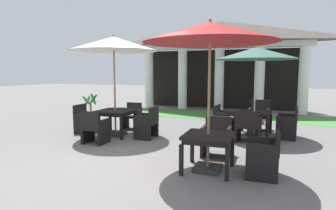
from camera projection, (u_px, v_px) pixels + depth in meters
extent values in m
plane|color=slate|center=(142.00, 164.00, 5.74)|extent=(60.00, 60.00, 0.00)
cylinder|color=white|center=(149.00, 79.00, 14.91)|extent=(0.45, 0.45, 2.97)
cylinder|color=white|center=(183.00, 79.00, 14.27)|extent=(0.45, 0.45, 2.97)
cylinder|color=white|center=(219.00, 80.00, 13.63)|extent=(0.45, 0.45, 2.97)
cylinder|color=white|center=(259.00, 80.00, 12.99)|extent=(0.45, 0.45, 2.97)
cylinder|color=white|center=(304.00, 80.00, 12.35)|extent=(0.45, 0.45, 2.97)
cube|color=white|center=(220.00, 46.00, 13.44)|extent=(8.21, 0.70, 0.24)
pyramid|color=#514742|center=(220.00, 32.00, 13.37)|extent=(8.61, 2.83, 1.04)
cube|color=black|center=(222.00, 79.00, 14.47)|extent=(8.01, 0.16, 2.97)
cube|color=#47843D|center=(211.00, 115.00, 12.15)|extent=(10.41, 2.31, 0.01)
cube|color=black|center=(208.00, 135.00, 5.29)|extent=(0.91, 0.91, 0.05)
cube|color=black|center=(208.00, 139.00, 5.30)|extent=(0.84, 0.84, 0.08)
cube|color=black|center=(181.00, 160.00, 5.08)|extent=(0.07, 0.07, 0.57)
cube|color=black|center=(227.00, 165.00, 4.82)|extent=(0.07, 0.07, 0.57)
cube|color=black|center=(192.00, 148.00, 5.85)|extent=(0.07, 0.07, 0.57)
cube|color=black|center=(232.00, 152.00, 5.59)|extent=(0.07, 0.07, 0.57)
cube|color=#2D2D2D|center=(208.00, 168.00, 5.37)|extent=(0.50, 0.50, 0.09)
cylinder|color=olive|center=(209.00, 104.00, 5.22)|extent=(0.05, 0.05, 2.53)
cone|color=maroon|center=(210.00, 32.00, 5.07)|extent=(2.45, 2.45, 0.37)
sphere|color=olive|center=(210.00, 20.00, 5.04)|extent=(0.06, 0.06, 0.06)
cube|color=black|center=(262.00, 155.00, 5.01)|extent=(0.55, 0.59, 0.07)
cube|color=silver|center=(262.00, 151.00, 5.01)|extent=(0.50, 0.54, 0.05)
cube|color=black|center=(278.00, 143.00, 4.91)|extent=(0.08, 0.57, 0.39)
cube|color=black|center=(262.00, 163.00, 4.77)|extent=(0.53, 0.07, 0.66)
cube|color=black|center=(262.00, 155.00, 5.27)|extent=(0.53, 0.07, 0.66)
cube|color=black|center=(247.00, 170.00, 4.87)|extent=(0.06, 0.06, 0.37)
cube|color=black|center=(249.00, 161.00, 5.36)|extent=(0.06, 0.06, 0.37)
cube|color=black|center=(276.00, 173.00, 4.72)|extent=(0.06, 0.06, 0.37)
cube|color=black|center=(275.00, 164.00, 5.20)|extent=(0.06, 0.06, 0.37)
cube|color=black|center=(216.00, 138.00, 6.23)|extent=(0.61, 0.59, 0.07)
cube|color=silver|center=(216.00, 135.00, 6.23)|extent=(0.56, 0.54, 0.05)
cube|color=black|center=(218.00, 125.00, 6.46)|extent=(0.59, 0.08, 0.42)
cube|color=black|center=(229.00, 142.00, 6.15)|extent=(0.08, 0.58, 0.67)
cube|color=black|center=(204.00, 140.00, 6.33)|extent=(0.08, 0.58, 0.67)
cube|color=black|center=(227.00, 152.00, 5.93)|extent=(0.06, 0.06, 0.37)
cube|color=black|center=(202.00, 150.00, 6.10)|extent=(0.06, 0.06, 0.37)
cube|color=black|center=(230.00, 146.00, 6.42)|extent=(0.06, 0.06, 0.37)
cube|color=black|center=(207.00, 144.00, 6.59)|extent=(0.06, 0.06, 0.37)
cube|color=black|center=(254.00, 112.00, 8.27)|extent=(1.00, 1.00, 0.05)
cube|color=black|center=(254.00, 114.00, 8.28)|extent=(0.92, 0.92, 0.05)
cube|color=black|center=(236.00, 126.00, 8.12)|extent=(0.08, 0.08, 0.60)
cube|color=black|center=(267.00, 129.00, 7.75)|extent=(0.08, 0.08, 0.60)
cube|color=black|center=(242.00, 122.00, 8.88)|extent=(0.08, 0.08, 0.60)
cube|color=black|center=(271.00, 124.00, 8.51)|extent=(0.08, 0.08, 0.60)
cube|color=#2D2D2D|center=(253.00, 134.00, 8.35)|extent=(0.41, 0.41, 0.09)
cylinder|color=beige|center=(255.00, 96.00, 8.21)|extent=(0.04, 0.04, 2.35)
cone|color=#33594C|center=(256.00, 53.00, 8.07)|extent=(2.35, 2.35, 0.35)
sphere|color=beige|center=(257.00, 46.00, 8.05)|extent=(0.06, 0.06, 0.06)
cube|color=black|center=(287.00, 123.00, 7.91)|extent=(0.58, 0.67, 0.07)
cube|color=silver|center=(287.00, 121.00, 7.90)|extent=(0.53, 0.62, 0.05)
cube|color=black|center=(296.00, 115.00, 7.78)|extent=(0.12, 0.62, 0.43)
cube|color=black|center=(286.00, 129.00, 7.66)|extent=(0.52, 0.11, 0.66)
cube|color=black|center=(287.00, 125.00, 8.18)|extent=(0.52, 0.11, 0.66)
cube|color=black|center=(277.00, 132.00, 7.79)|extent=(0.06, 0.06, 0.40)
cube|color=black|center=(278.00, 129.00, 8.29)|extent=(0.06, 0.06, 0.40)
cube|color=black|center=(295.00, 134.00, 7.59)|extent=(0.06, 0.06, 0.40)
cube|color=black|center=(296.00, 130.00, 8.09)|extent=(0.06, 0.06, 0.40)
cube|color=black|center=(248.00, 126.00, 7.51)|extent=(0.65, 0.62, 0.07)
cube|color=silver|center=(248.00, 124.00, 7.50)|extent=(0.59, 0.57, 0.05)
cube|color=black|center=(247.00, 119.00, 7.25)|extent=(0.60, 0.12, 0.39)
cube|color=black|center=(238.00, 129.00, 7.64)|extent=(0.12, 0.56, 0.66)
cube|color=black|center=(259.00, 131.00, 7.40)|extent=(0.12, 0.56, 0.66)
cube|color=black|center=(240.00, 132.00, 7.88)|extent=(0.06, 0.06, 0.40)
cube|color=black|center=(260.00, 134.00, 7.64)|extent=(0.06, 0.06, 0.40)
cube|color=black|center=(236.00, 135.00, 7.43)|extent=(0.06, 0.06, 0.40)
cube|color=black|center=(257.00, 138.00, 7.19)|extent=(0.06, 0.06, 0.40)
cube|color=black|center=(224.00, 120.00, 8.69)|extent=(0.57, 0.66, 0.07)
cube|color=silver|center=(224.00, 118.00, 8.69)|extent=(0.52, 0.60, 0.05)
cube|color=black|center=(217.00, 111.00, 8.77)|extent=(0.12, 0.61, 0.41)
cube|color=black|center=(226.00, 121.00, 8.95)|extent=(0.51, 0.11, 0.65)
cube|color=black|center=(222.00, 124.00, 8.45)|extent=(0.51, 0.11, 0.65)
cube|color=black|center=(233.00, 126.00, 8.87)|extent=(0.06, 0.06, 0.36)
cube|color=black|center=(229.00, 129.00, 8.37)|extent=(0.06, 0.06, 0.36)
cube|color=black|center=(219.00, 124.00, 9.06)|extent=(0.06, 0.06, 0.36)
cube|color=black|center=(214.00, 128.00, 8.57)|extent=(0.06, 0.06, 0.36)
cube|color=black|center=(259.00, 116.00, 9.09)|extent=(0.66, 0.58, 0.07)
cube|color=silver|center=(259.00, 115.00, 9.09)|extent=(0.61, 0.54, 0.05)
cube|color=black|center=(260.00, 107.00, 9.28)|extent=(0.62, 0.12, 0.48)
cube|color=black|center=(268.00, 120.00, 8.98)|extent=(0.11, 0.53, 0.69)
cube|color=black|center=(249.00, 119.00, 9.23)|extent=(0.11, 0.53, 0.69)
cube|color=black|center=(266.00, 126.00, 8.79)|extent=(0.06, 0.06, 0.40)
cube|color=black|center=(248.00, 124.00, 9.03)|extent=(0.06, 0.06, 0.40)
cube|color=black|center=(268.00, 123.00, 9.21)|extent=(0.06, 0.06, 0.40)
cube|color=black|center=(251.00, 122.00, 9.45)|extent=(0.06, 0.06, 0.40)
cube|color=black|center=(115.00, 111.00, 8.27)|extent=(0.99, 0.99, 0.05)
cube|color=black|center=(115.00, 113.00, 8.27)|extent=(0.91, 0.91, 0.07)
cube|color=black|center=(93.00, 127.00, 8.04)|extent=(0.07, 0.07, 0.62)
cube|color=black|center=(121.00, 129.00, 7.73)|extent=(0.07, 0.07, 0.62)
cube|color=black|center=(110.00, 121.00, 8.90)|extent=(0.07, 0.07, 0.62)
cube|color=black|center=(137.00, 123.00, 8.59)|extent=(0.07, 0.07, 0.62)
cube|color=#2D2D2D|center=(116.00, 134.00, 8.35)|extent=(0.51, 0.51, 0.10)
cylinder|color=olive|center=(115.00, 91.00, 8.20)|extent=(0.05, 0.05, 2.62)
cone|color=white|center=(114.00, 44.00, 8.04)|extent=(2.52, 2.52, 0.40)
sphere|color=olive|center=(113.00, 35.00, 8.01)|extent=(0.06, 0.06, 0.06)
cube|color=black|center=(96.00, 128.00, 7.38)|extent=(0.55, 0.54, 0.07)
cube|color=silver|center=(96.00, 126.00, 7.37)|extent=(0.51, 0.50, 0.05)
cube|color=black|center=(90.00, 120.00, 7.12)|extent=(0.55, 0.06, 0.42)
cube|color=black|center=(88.00, 130.00, 7.47)|extent=(0.06, 0.54, 0.65)
cube|color=black|center=(104.00, 132.00, 7.30)|extent=(0.06, 0.54, 0.65)
cube|color=black|center=(93.00, 134.00, 7.71)|extent=(0.06, 0.06, 0.37)
cube|color=black|center=(109.00, 135.00, 7.54)|extent=(0.06, 0.06, 0.37)
cube|color=black|center=(82.00, 137.00, 7.26)|extent=(0.06, 0.06, 0.37)
cube|color=black|center=(99.00, 139.00, 7.09)|extent=(0.06, 0.06, 0.37)
cube|color=black|center=(146.00, 123.00, 7.96)|extent=(0.51, 0.59, 0.07)
cube|color=silver|center=(146.00, 121.00, 7.95)|extent=(0.47, 0.55, 0.05)
cube|color=black|center=(154.00, 115.00, 7.85)|extent=(0.06, 0.59, 0.44)
cube|color=black|center=(142.00, 128.00, 7.71)|extent=(0.51, 0.06, 0.67)
cube|color=black|center=(150.00, 125.00, 8.23)|extent=(0.51, 0.06, 0.67)
cube|color=black|center=(135.00, 133.00, 7.81)|extent=(0.06, 0.06, 0.39)
cube|color=black|center=(143.00, 129.00, 8.32)|extent=(0.06, 0.06, 0.39)
cube|color=black|center=(150.00, 134.00, 7.66)|extent=(0.06, 0.06, 0.39)
cube|color=black|center=(157.00, 130.00, 8.16)|extent=(0.06, 0.06, 0.39)
cube|color=black|center=(131.00, 116.00, 9.23)|extent=(0.53, 0.51, 0.07)
cube|color=silver|center=(131.00, 114.00, 9.22)|extent=(0.49, 0.47, 0.05)
cube|color=black|center=(134.00, 108.00, 9.42)|extent=(0.53, 0.06, 0.39)
cube|color=black|center=(138.00, 120.00, 9.16)|extent=(0.06, 0.50, 0.63)
cube|color=black|center=(125.00, 119.00, 9.32)|extent=(0.06, 0.50, 0.63)
cube|color=black|center=(135.00, 125.00, 8.96)|extent=(0.06, 0.06, 0.38)
cube|color=black|center=(121.00, 124.00, 9.13)|extent=(0.06, 0.06, 0.38)
cube|color=black|center=(141.00, 122.00, 9.38)|extent=(0.06, 0.06, 0.38)
cube|color=black|center=(128.00, 121.00, 9.55)|extent=(0.06, 0.06, 0.38)
cube|color=black|center=(87.00, 120.00, 8.65)|extent=(0.55, 0.60, 0.07)
cube|color=silver|center=(87.00, 118.00, 8.64)|extent=(0.50, 0.55, 0.05)
cube|color=black|center=(80.00, 111.00, 8.70)|extent=(0.06, 0.60, 0.44)
cube|color=black|center=(93.00, 121.00, 8.92)|extent=(0.54, 0.06, 0.62)
cube|color=black|center=(81.00, 124.00, 8.40)|extent=(0.54, 0.06, 0.62)
cube|color=black|center=(99.00, 126.00, 8.84)|extent=(0.06, 0.06, 0.35)
cube|color=black|center=(89.00, 129.00, 8.34)|extent=(0.06, 0.06, 0.35)
cube|color=black|center=(86.00, 125.00, 9.01)|extent=(0.06, 0.06, 0.35)
cube|color=black|center=(75.00, 128.00, 8.50)|extent=(0.06, 0.06, 0.35)
cylinder|color=#B2AD9E|center=(91.00, 116.00, 10.84)|extent=(0.48, 0.48, 0.32)
cylinder|color=brown|center=(91.00, 109.00, 10.81)|extent=(0.07, 0.07, 0.27)
ellipsoid|color=#286B33|center=(93.00, 99.00, 10.72)|extent=(0.10, 0.36, 0.52)
ellipsoid|color=#286B33|center=(93.00, 99.00, 10.94)|extent=(0.44, 0.12, 0.48)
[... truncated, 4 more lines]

